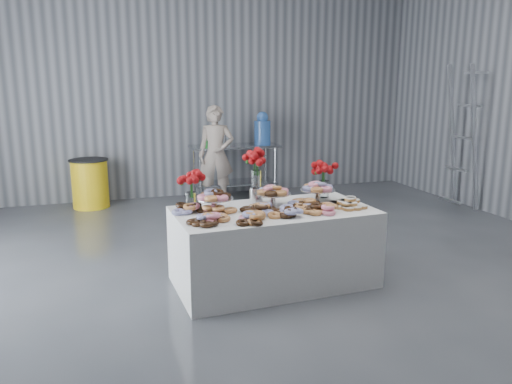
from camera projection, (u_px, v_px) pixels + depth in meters
ground at (291, 295)px, 4.67m from camera, size 9.00×9.00×0.00m
display_table at (273, 247)px, 4.89m from camera, size 1.94×1.08×0.75m
prep_table at (235, 161)px, 8.52m from camera, size 1.50×0.60×0.90m
donut_mounds at (276, 206)px, 4.75m from camera, size 1.84×0.88×0.09m
cake_stand_left at (214, 197)px, 4.73m from camera, size 0.36×0.36×0.17m
cake_stand_mid at (273, 192)px, 4.93m from camera, size 0.36×0.36×0.17m
cake_stand_right at (318, 188)px, 5.11m from camera, size 0.36×0.36×0.17m
danish_pile at (350, 201)px, 4.92m from camera, size 0.48×0.48×0.11m
bouquet_left at (191, 180)px, 4.72m from camera, size 0.26×0.26×0.42m
bouquet_right at (324, 170)px, 5.26m from camera, size 0.26×0.26×0.42m
bouquet_center at (256, 166)px, 5.03m from camera, size 0.26×0.26×0.57m
water_jug at (262, 129)px, 8.56m from camera, size 0.28×0.28×0.55m
drink_bottles at (217, 138)px, 8.24m from camera, size 0.54×0.08×0.27m
person at (216, 155)px, 8.08m from camera, size 0.65×0.51×1.59m
trash_barrel at (90, 183)px, 7.86m from camera, size 0.60×0.60×0.77m
stepladder at (463, 138)px, 7.68m from camera, size 0.56×0.55×2.23m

